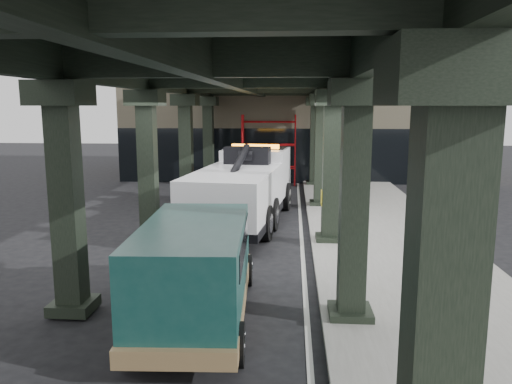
% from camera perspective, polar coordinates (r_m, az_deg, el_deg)
% --- Properties ---
extents(ground, '(90.00, 90.00, 0.00)m').
position_cam_1_polar(ground, '(14.79, -1.25, -7.89)').
color(ground, black).
rests_on(ground, ground).
extents(sidewalk, '(5.00, 40.00, 0.15)m').
position_cam_1_polar(sidewalk, '(16.92, 14.85, -5.67)').
color(sidewalk, gray).
rests_on(sidewalk, ground).
extents(lane_stripe, '(0.12, 38.00, 0.01)m').
position_cam_1_polar(lane_stripe, '(16.64, 5.27, -5.88)').
color(lane_stripe, silver).
rests_on(lane_stripe, ground).
extents(viaduct, '(7.40, 32.00, 6.40)m').
position_cam_1_polar(viaduct, '(16.15, -2.09, 13.24)').
color(viaduct, black).
rests_on(viaduct, ground).
extents(building, '(22.00, 10.00, 8.00)m').
position_cam_1_polar(building, '(34.03, 5.34, 8.95)').
color(building, '#C6B793').
rests_on(building, ground).
extents(scaffolding, '(3.08, 0.88, 4.00)m').
position_cam_1_polar(scaffolding, '(28.80, 1.49, 5.06)').
color(scaffolding, red).
rests_on(scaffolding, ground).
extents(tow_truck, '(3.62, 9.54, 3.06)m').
position_cam_1_polar(tow_truck, '(19.25, -1.21, 0.83)').
color(tow_truck, black).
rests_on(tow_truck, ground).
extents(towed_van, '(2.40, 5.52, 2.20)m').
position_cam_1_polar(towed_van, '(10.47, -6.86, -8.72)').
color(towed_van, '#113D39').
rests_on(towed_van, ground).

